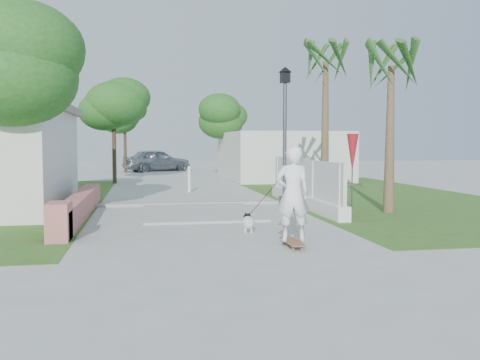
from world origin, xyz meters
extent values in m
plane|color=#B7B7B2|center=(0.00, 0.00, 0.00)|extent=(90.00, 90.00, 0.00)
cube|color=#B7B7B2|center=(0.00, 20.00, 0.03)|extent=(3.20, 36.00, 0.06)
cube|color=#999993|center=(0.00, 6.00, 0.05)|extent=(6.50, 0.25, 0.10)
cube|color=#35611E|center=(7.00, 8.00, 0.01)|extent=(8.00, 20.00, 0.01)
cube|color=tan|center=(-3.30, 4.00, 0.30)|extent=(0.45, 8.00, 0.60)
cube|color=tan|center=(-3.30, 0.20, 0.40)|extent=(0.45, 0.80, 0.80)
cube|color=white|center=(3.40, 5.00, 0.20)|extent=(0.35, 7.00, 0.40)
cube|color=white|center=(3.40, 5.00, 0.95)|extent=(0.10, 7.00, 1.10)
cube|color=white|center=(3.40, 1.80, 0.75)|extent=(0.14, 0.14, 1.50)
cube|color=white|center=(3.40, 4.00, 0.75)|extent=(0.14, 0.14, 1.50)
cube|color=white|center=(3.40, 6.20, 0.75)|extent=(0.14, 0.14, 1.50)
cube|color=white|center=(3.40, 8.20, 0.75)|extent=(0.14, 0.14, 1.50)
cube|color=silver|center=(6.00, 18.00, 1.30)|extent=(6.00, 8.00, 2.60)
cylinder|color=#59595E|center=(2.90, 5.50, 0.15)|extent=(0.36, 0.36, 0.30)
cylinder|color=#59595E|center=(2.90, 5.50, 2.00)|extent=(0.12, 0.12, 4.00)
cube|color=black|center=(2.90, 5.50, 4.10)|extent=(0.28, 0.28, 0.35)
cone|color=black|center=(2.90, 5.50, 4.35)|extent=(0.44, 0.44, 0.18)
cylinder|color=white|center=(0.20, 10.00, 0.50)|extent=(0.12, 0.12, 1.00)
sphere|color=white|center=(0.20, 10.00, 1.02)|extent=(0.14, 0.14, 0.14)
cylinder|color=#59595E|center=(4.80, 4.50, 1.00)|extent=(0.04, 0.04, 2.00)
cone|color=red|center=(4.80, 4.50, 1.70)|extent=(0.36, 0.36, 1.20)
cylinder|color=#4C3826|center=(-4.50, 3.00, 1.92)|extent=(0.20, 0.20, 3.85)
ellipsoid|color=#1A5B1A|center=(-4.50, 3.00, 3.58)|extent=(3.60, 3.60, 2.70)
ellipsoid|color=#1A5B1A|center=(-4.30, 2.80, 3.92)|extent=(3.06, 3.06, 2.30)
ellipsoid|color=#1A5B1A|center=(-4.70, 3.20, 4.28)|extent=(2.70, 2.70, 2.02)
cylinder|color=#4C3826|center=(-5.50, 8.50, 1.75)|extent=(0.20, 0.20, 3.50)
ellipsoid|color=#1A5B1A|center=(-5.50, 8.50, 3.25)|extent=(3.20, 3.20, 2.40)
ellipsoid|color=#1A5B1A|center=(-5.30, 8.30, 3.60)|extent=(2.72, 2.72, 2.05)
ellipsoid|color=#1A5B1A|center=(-5.70, 8.70, 3.95)|extent=(2.40, 2.40, 1.79)
cylinder|color=#4C3826|center=(-3.00, 16.00, 1.92)|extent=(0.20, 0.20, 3.85)
ellipsoid|color=#1A5B1A|center=(-3.00, 16.00, 3.58)|extent=(3.40, 3.40, 2.55)
ellipsoid|color=#1A5B1A|center=(-2.80, 15.80, 3.92)|extent=(2.89, 2.89, 2.18)
ellipsoid|color=#1A5B1A|center=(-3.20, 16.20, 4.28)|extent=(2.55, 2.55, 1.90)
cylinder|color=#4C3826|center=(3.20, 20.00, 1.75)|extent=(0.20, 0.20, 3.50)
ellipsoid|color=#1A5B1A|center=(3.20, 20.00, 3.25)|extent=(3.00, 3.00, 2.25)
ellipsoid|color=#1A5B1A|center=(3.40, 19.80, 3.60)|extent=(2.55, 2.55, 1.92)
ellipsoid|color=#1A5B1A|center=(3.00, 20.20, 3.95)|extent=(2.25, 2.25, 1.68)
cylinder|color=#4C3826|center=(-2.80, 26.00, 1.92)|extent=(0.20, 0.20, 3.85)
ellipsoid|color=#1A5B1A|center=(-2.80, 26.00, 3.58)|extent=(3.20, 3.20, 2.40)
ellipsoid|color=#1A5B1A|center=(-2.60, 25.80, 3.92)|extent=(2.72, 2.72, 2.05)
ellipsoid|color=#1A5B1A|center=(-3.00, 26.20, 4.28)|extent=(2.40, 2.40, 1.79)
cone|color=brown|center=(4.60, 6.50, 2.40)|extent=(0.32, 0.32, 4.80)
cone|color=brown|center=(5.40, 3.20, 2.10)|extent=(0.32, 0.32, 4.20)
cube|color=brown|center=(1.26, -1.25, 0.10)|extent=(0.32, 0.97, 0.02)
imported|color=white|center=(1.26, -1.25, 1.04)|extent=(0.70, 0.48, 1.84)
cylinder|color=gray|center=(1.17, -1.59, 0.04)|extent=(0.03, 0.07, 0.07)
cylinder|color=gray|center=(1.34, -1.59, 0.04)|extent=(0.03, 0.07, 0.07)
cylinder|color=gray|center=(1.17, -0.90, 0.04)|extent=(0.03, 0.07, 0.07)
cylinder|color=gray|center=(1.34, -0.90, 0.04)|extent=(0.03, 0.07, 0.07)
ellipsoid|color=silver|center=(0.74, 0.58, 0.22)|extent=(0.32, 0.49, 0.29)
sphere|color=black|center=(0.76, 0.80, 0.31)|extent=(0.19, 0.19, 0.19)
sphere|color=silver|center=(0.77, 0.89, 0.29)|extent=(0.09, 0.09, 0.09)
cone|color=black|center=(0.72, 0.80, 0.40)|extent=(0.05, 0.05, 0.07)
cone|color=black|center=(0.81, 0.79, 0.40)|extent=(0.05, 0.05, 0.07)
cylinder|color=silver|center=(0.68, 0.70, 0.07)|extent=(0.04, 0.04, 0.13)
cylinder|color=silver|center=(0.82, 0.68, 0.07)|extent=(0.04, 0.04, 0.13)
cylinder|color=silver|center=(0.66, 0.48, 0.07)|extent=(0.04, 0.04, 0.13)
cylinder|color=silver|center=(0.79, 0.46, 0.07)|extent=(0.04, 0.04, 0.13)
cylinder|color=silver|center=(0.72, 0.36, 0.30)|extent=(0.04, 0.11, 0.11)
imported|color=#AAAEB2|center=(-0.67, 26.67, 0.79)|extent=(5.01, 3.43, 1.58)
camera|label=1|loc=(-1.57, -11.16, 2.02)|focal=40.00mm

